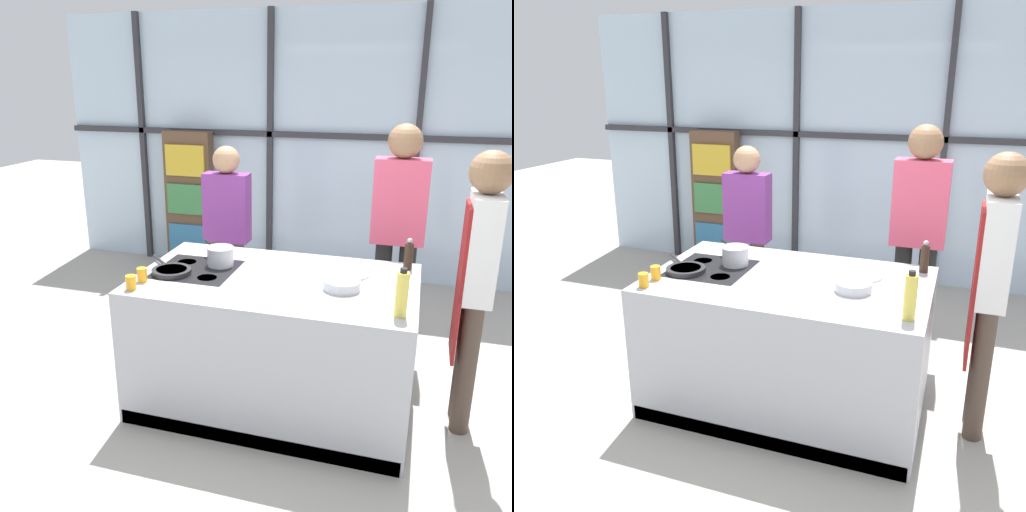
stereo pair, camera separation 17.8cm
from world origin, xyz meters
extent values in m
plane|color=#ADA89E|center=(0.00, 0.00, 0.00)|extent=(18.00, 18.00, 0.00)
cube|color=silver|center=(0.00, 2.63, 1.40)|extent=(6.40, 0.04, 2.80)
cube|color=#2D2D33|center=(0.00, 2.58, 1.54)|extent=(6.40, 0.06, 0.06)
cube|color=#2D2D33|center=(-2.30, 2.58, 1.40)|extent=(0.06, 0.06, 2.80)
cube|color=#2D2D33|center=(-0.77, 2.58, 1.40)|extent=(0.06, 0.06, 2.80)
cube|color=#2D2D33|center=(0.77, 2.58, 1.40)|extent=(0.06, 0.06, 2.80)
cube|color=brown|center=(-1.68, 2.45, 0.78)|extent=(0.55, 0.16, 1.56)
cube|color=teal|center=(-1.68, 2.36, 0.34)|extent=(0.46, 0.03, 0.34)
cube|color=#3D8447|center=(-1.68, 2.36, 0.81)|extent=(0.46, 0.03, 0.34)
cube|color=gold|center=(-1.68, 2.36, 1.25)|extent=(0.46, 0.03, 0.34)
cube|color=#A8AAB2|center=(0.00, 0.00, 0.45)|extent=(1.79, 1.10, 0.90)
cube|color=black|center=(-0.55, 0.00, 0.90)|extent=(0.52, 0.52, 0.01)
cube|color=black|center=(0.00, -0.53, 0.05)|extent=(1.75, 0.03, 0.10)
cylinder|color=#38383D|center=(-0.68, -0.12, 0.90)|extent=(0.13, 0.13, 0.01)
cylinder|color=#38383D|center=(-0.43, -0.12, 0.90)|extent=(0.13, 0.13, 0.01)
cylinder|color=#38383D|center=(-0.68, 0.12, 0.90)|extent=(0.13, 0.13, 0.01)
cylinder|color=#38383D|center=(-0.43, 0.12, 0.90)|extent=(0.13, 0.13, 0.01)
cylinder|color=#47382D|center=(1.21, 0.01, 0.44)|extent=(0.12, 0.12, 0.88)
cylinder|color=#47382D|center=(1.21, 0.17, 0.44)|extent=(0.12, 0.12, 0.88)
cube|color=white|center=(1.21, 0.09, 1.19)|extent=(0.16, 0.36, 0.63)
sphere|color=#8C6647|center=(1.21, 0.09, 1.63)|extent=(0.25, 0.25, 0.25)
cube|color=maroon|center=(1.12, 0.09, 0.96)|extent=(0.02, 0.31, 0.96)
cylinder|color=#47382D|center=(-0.61, 1.01, 0.40)|extent=(0.12, 0.12, 0.80)
cylinder|color=#47382D|center=(-0.79, 1.01, 0.40)|extent=(0.12, 0.12, 0.80)
cube|color=#7A3384|center=(-0.70, 1.01, 1.09)|extent=(0.38, 0.17, 0.58)
sphere|color=tan|center=(-0.70, 1.01, 1.49)|extent=(0.22, 0.22, 0.22)
cylinder|color=black|center=(0.79, 1.01, 0.45)|extent=(0.13, 0.13, 0.91)
cylinder|color=black|center=(0.61, 1.01, 0.45)|extent=(0.13, 0.13, 0.91)
cube|color=#DB4C6B|center=(0.70, 1.01, 1.23)|extent=(0.41, 0.18, 0.65)
sphere|color=#8C6647|center=(0.70, 1.01, 1.69)|extent=(0.25, 0.25, 0.25)
cylinder|color=#232326|center=(-0.68, -0.12, 0.92)|extent=(0.26, 0.26, 0.03)
cylinder|color=#B26B2D|center=(-0.68, -0.12, 0.93)|extent=(0.20, 0.20, 0.01)
cylinder|color=#232326|center=(-0.85, 0.04, 0.93)|extent=(0.17, 0.16, 0.02)
cylinder|color=silver|center=(-0.43, 0.12, 0.97)|extent=(0.18, 0.18, 0.13)
cylinder|color=silver|center=(-0.43, 0.12, 1.03)|extent=(0.19, 0.19, 0.01)
cylinder|color=black|center=(-0.55, 0.25, 1.01)|extent=(0.13, 0.13, 0.02)
cylinder|color=white|center=(0.46, 0.20, 0.91)|extent=(0.23, 0.23, 0.01)
cylinder|color=silver|center=(0.43, -0.07, 0.93)|extent=(0.23, 0.23, 0.06)
cylinder|color=#4C4C51|center=(0.43, -0.07, 0.96)|extent=(0.18, 0.18, 0.01)
cylinder|color=#E0CC4C|center=(0.79, -0.37, 1.03)|extent=(0.07, 0.07, 0.25)
cylinder|color=black|center=(0.79, -0.37, 1.17)|extent=(0.04, 0.04, 0.02)
cylinder|color=#332319|center=(0.80, 0.42, 1.00)|extent=(0.06, 0.06, 0.18)
sphere|color=#B2B2B7|center=(0.80, 0.42, 1.10)|extent=(0.03, 0.03, 0.03)
cylinder|color=orange|center=(-0.79, -0.45, 0.95)|extent=(0.06, 0.06, 0.09)
cylinder|color=orange|center=(-0.79, -0.31, 0.95)|extent=(0.06, 0.06, 0.09)
camera|label=1|loc=(0.83, -3.15, 2.14)|focal=38.00mm
camera|label=2|loc=(1.00, -3.10, 2.14)|focal=38.00mm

